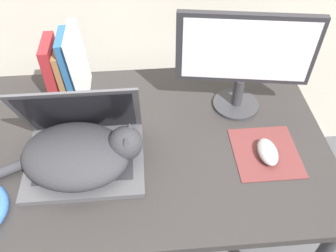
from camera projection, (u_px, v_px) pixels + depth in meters
The scene contains 7 objects.
desk at pixel (134, 155), 1.21m from camera, with size 1.26×0.76×0.73m.
laptop at pixel (84, 146), 1.07m from camera, with size 0.36×0.28×0.27m.
cat at pixel (80, 154), 1.04m from camera, with size 0.45×0.30×0.14m.
external_monitor at pixel (244, 58), 1.13m from camera, with size 0.43×0.16×0.36m.
mousepad at pixel (266, 153), 1.12m from camera, with size 0.20×0.21×0.00m.
computer_mouse at pixel (268, 152), 1.10m from camera, with size 0.06×0.11×0.04m.
book_row at pixel (67, 66), 1.25m from camera, with size 0.13×0.17×0.25m.
Camera 1 is at (0.05, -0.39, 1.60)m, focal length 38.00 mm.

